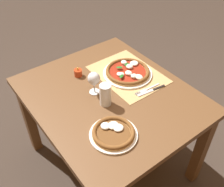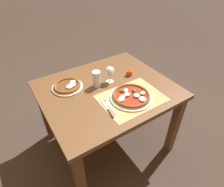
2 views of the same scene
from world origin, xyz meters
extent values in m
plane|color=#382D26|center=(0.00, 0.00, 0.00)|extent=(24.00, 24.00, 0.00)
cube|color=brown|center=(0.00, 0.00, 0.72)|extent=(1.12, 0.96, 0.04)
cube|color=brown|center=(-0.50, -0.42, 0.35)|extent=(0.07, 0.07, 0.70)
cube|color=brown|center=(0.50, -0.42, 0.35)|extent=(0.07, 0.07, 0.70)
cube|color=brown|center=(-0.50, 0.42, 0.35)|extent=(0.07, 0.07, 0.70)
cube|color=brown|center=(0.50, 0.42, 0.35)|extent=(0.07, 0.07, 0.70)
cube|color=tan|center=(0.09, -0.23, 0.74)|extent=(0.51, 0.38, 0.00)
cylinder|color=silver|center=(0.09, -0.22, 0.75)|extent=(0.35, 0.35, 0.01)
cylinder|color=tan|center=(0.09, -0.22, 0.76)|extent=(0.31, 0.31, 0.01)
torus|color=brown|center=(0.09, -0.22, 0.77)|extent=(0.31, 0.31, 0.02)
cylinder|color=maroon|center=(0.09, -0.22, 0.77)|extent=(0.26, 0.26, 0.00)
ellipsoid|color=white|center=(0.08, -0.16, 0.78)|extent=(0.04, 0.03, 0.02)
ellipsoid|color=white|center=(0.01, -0.21, 0.78)|extent=(0.04, 0.04, 0.03)
ellipsoid|color=white|center=(0.18, -0.26, 0.78)|extent=(0.05, 0.04, 0.03)
ellipsoid|color=white|center=(-0.02, -0.23, 0.78)|extent=(0.06, 0.05, 0.03)
ellipsoid|color=white|center=(0.09, -0.15, 0.78)|extent=(0.04, 0.04, 0.02)
ellipsoid|color=white|center=(0.06, -0.21, 0.78)|extent=(0.05, 0.05, 0.03)
ellipsoid|color=white|center=(0.13, -0.32, 0.78)|extent=(0.06, 0.06, 0.02)
ellipsoid|color=white|center=(0.12, -0.26, 0.78)|extent=(0.05, 0.05, 0.03)
ellipsoid|color=#1E5B1E|center=(0.15, -0.19, 0.79)|extent=(0.05, 0.05, 0.00)
ellipsoid|color=#1E5B1E|center=(0.14, -0.26, 0.79)|extent=(0.04, 0.05, 0.00)
ellipsoid|color=#1E5B1E|center=(0.12, -0.26, 0.79)|extent=(0.05, 0.03, 0.00)
ellipsoid|color=#1E5B1E|center=(0.06, -0.14, 0.79)|extent=(0.04, 0.05, 0.00)
cylinder|color=silver|center=(-0.29, 0.19, 0.75)|extent=(0.27, 0.27, 0.01)
cylinder|color=tan|center=(-0.29, 0.19, 0.76)|extent=(0.23, 0.23, 0.01)
torus|color=brown|center=(-0.29, 0.19, 0.77)|extent=(0.23, 0.23, 0.02)
cylinder|color=brown|center=(-0.29, 0.19, 0.76)|extent=(0.18, 0.18, 0.00)
ellipsoid|color=white|center=(-0.23, 0.20, 0.77)|extent=(0.05, 0.05, 0.02)
ellipsoid|color=white|center=(-0.25, 0.17, 0.77)|extent=(0.06, 0.06, 0.02)
ellipsoid|color=white|center=(-0.28, 0.15, 0.77)|extent=(0.06, 0.06, 0.02)
cylinder|color=silver|center=(0.07, 0.07, 0.74)|extent=(0.07, 0.07, 0.00)
cylinder|color=silver|center=(0.07, 0.07, 0.78)|extent=(0.01, 0.01, 0.06)
ellipsoid|color=silver|center=(0.07, 0.07, 0.85)|extent=(0.08, 0.08, 0.08)
ellipsoid|color=#C17019|center=(0.07, 0.07, 0.84)|extent=(0.07, 0.07, 0.05)
cylinder|color=silver|center=(-0.06, 0.08, 0.81)|extent=(0.07, 0.07, 0.15)
cylinder|color=black|center=(-0.06, 0.08, 0.80)|extent=(0.07, 0.07, 0.12)
cylinder|color=silver|center=(-0.06, 0.08, 0.86)|extent=(0.07, 0.07, 0.02)
cube|color=#B7B7BC|center=(-0.12, -0.26, 0.75)|extent=(0.02, 0.12, 0.00)
cube|color=#B7B7BC|center=(-0.11, -0.18, 0.75)|extent=(0.02, 0.05, 0.00)
cylinder|color=#B7B7BC|center=(-0.10, -0.14, 0.75)|extent=(0.01, 0.04, 0.00)
cylinder|color=#B7B7BC|center=(-0.11, -0.14, 0.75)|extent=(0.01, 0.04, 0.00)
cylinder|color=#B7B7BC|center=(-0.11, -0.14, 0.75)|extent=(0.01, 0.04, 0.00)
cylinder|color=#B7B7BC|center=(-0.12, -0.14, 0.75)|extent=(0.01, 0.04, 0.00)
cube|color=black|center=(-0.15, -0.29, 0.75)|extent=(0.03, 0.10, 0.01)
cube|color=#B7B7BC|center=(-0.14, -0.18, 0.75)|extent=(0.04, 0.12, 0.00)
cylinder|color=#B23819|center=(0.29, 0.06, 0.77)|extent=(0.06, 0.06, 0.05)
cylinder|color=silver|center=(0.29, 0.06, 0.76)|extent=(0.04, 0.04, 0.03)
ellipsoid|color=#F9C64C|center=(0.29, 0.06, 0.80)|extent=(0.01, 0.01, 0.02)
camera|label=1|loc=(-1.02, 0.76, 1.85)|focal=42.00mm
camera|label=2|loc=(-0.68, -1.13, 1.71)|focal=30.00mm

